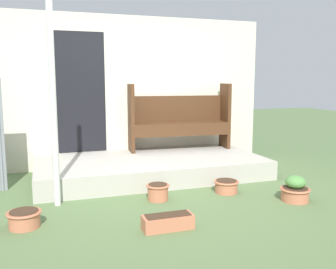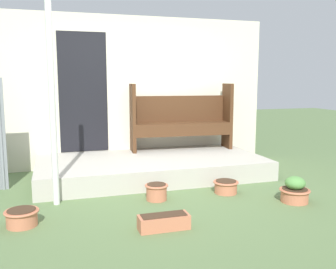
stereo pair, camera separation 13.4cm
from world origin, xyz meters
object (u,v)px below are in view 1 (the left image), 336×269
support_post (53,106)px  flower_pot_right (226,186)px  flower_pot_left (24,218)px  flower_pot_middle (158,191)px  bench (179,117)px  flower_pot_far_right (295,190)px  planter_box_rect (168,222)px

support_post → flower_pot_right: support_post is taller
flower_pot_right → support_post: bearing=174.8°
flower_pot_left → flower_pot_middle: size_ratio=1.19×
flower_pot_middle → flower_pot_right: flower_pot_middle is taller
flower_pot_middle → flower_pot_right: bearing=0.2°
support_post → bench: (2.15, 1.57, -0.35)m
flower_pot_left → flower_pot_far_right: (3.20, -0.17, 0.04)m
flower_pot_far_right → planter_box_rect: size_ratio=0.72×
support_post → flower_pot_left: (-0.35, -0.61, -1.11)m
bench → flower_pot_far_right: (0.70, -2.35, -0.72)m
planter_box_rect → support_post: bearing=132.7°
flower_pot_middle → flower_pot_far_right: size_ratio=0.79×
support_post → flower_pot_left: size_ratio=6.78×
flower_pot_far_right → flower_pot_right: bearing=138.5°
bench → flower_pot_far_right: bench is taller
bench → flower_pot_left: bench is taller
support_post → flower_pot_middle: support_post is taller
bench → flower_pot_far_right: 2.56m
support_post → flower_pot_right: size_ratio=7.05×
bench → flower_pot_right: (0.03, -1.77, -0.76)m
flower_pot_middle → flower_pot_far_right: 1.73m
flower_pot_right → bench: bearing=91.1°
support_post → bench: bearing=36.1°
bench → flower_pot_left: 3.41m
bench → flower_pot_middle: bench is taller
support_post → flower_pot_left: support_post is taller
bench → support_post: bearing=-139.9°
flower_pot_left → flower_pot_right: bearing=9.2°
flower_pot_left → flower_pot_far_right: size_ratio=0.94×
flower_pot_middle → flower_pot_far_right: bearing=-19.7°
flower_pot_right → planter_box_rect: 1.48m
flower_pot_middle → flower_pot_far_right: flower_pot_far_right is taller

